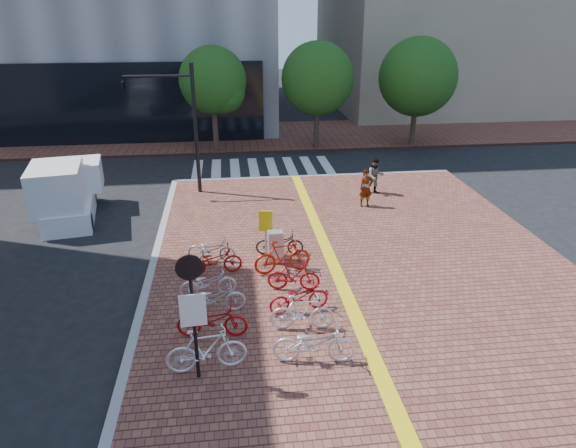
{
  "coord_description": "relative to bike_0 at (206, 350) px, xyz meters",
  "views": [
    {
      "loc": [
        -1.31,
        -12.57,
        8.14
      ],
      "look_at": [
        0.58,
        3.25,
        1.3
      ],
      "focal_mm": 32.0,
      "sensor_mm": 36.0,
      "label": 1
    }
  ],
  "objects": [
    {
      "name": "bike_0",
      "position": [
        0.0,
        0.0,
        0.0
      ],
      "size": [
        1.95,
        0.71,
        1.15
      ],
      "primitive_type": "imported",
      "rotation": [
        0.0,
        0.0,
        1.66
      ],
      "color": "white",
      "rests_on": "sidewalk"
    },
    {
      "name": "bike_5",
      "position": [
        0.01,
        5.68,
        -0.15
      ],
      "size": [
        1.7,
        0.88,
        0.85
      ],
      "primitive_type": "imported",
      "rotation": [
        0.0,
        0.0,
        1.37
      ],
      "color": "#B3B3B8",
      "rests_on": "sidewalk"
    },
    {
      "name": "yellow_sign",
      "position": [
        1.85,
        5.78,
        0.59
      ],
      "size": [
        0.46,
        0.13,
        1.69
      ],
      "color": "#B7B7BC",
      "rests_on": "sidewalk"
    },
    {
      "name": "bike_7",
      "position": [
        2.47,
        1.39,
        -0.06
      ],
      "size": [
        1.76,
        0.64,
        1.03
      ],
      "primitive_type": "imported",
      "rotation": [
        0.0,
        0.0,
        1.48
      ],
      "color": "silver",
      "rests_on": "sidewalk"
    },
    {
      "name": "far_sidewalk",
      "position": [
        2.04,
        23.58,
        -0.65
      ],
      "size": [
        70.0,
        8.0,
        0.15
      ],
      "primitive_type": "cube",
      "color": "brown",
      "rests_on": "ground"
    },
    {
      "name": "sidewalk",
      "position": [
        5.04,
        -2.42,
        -0.65
      ],
      "size": [
        14.0,
        34.0,
        0.15
      ],
      "primitive_type": "cube",
      "color": "brown",
      "rests_on": "ground"
    },
    {
      "name": "bike_10",
      "position": [
        2.29,
        4.62,
        -0.01
      ],
      "size": [
        1.94,
        0.86,
        1.13
      ],
      "primitive_type": "imported",
      "rotation": [
        0.0,
        0.0,
        1.75
      ],
      "color": "#AD1F0C",
      "rests_on": "sidewalk"
    },
    {
      "name": "ground",
      "position": [
        2.04,
        2.58,
        -0.72
      ],
      "size": [
        120.0,
        120.0,
        0.0
      ],
      "primitive_type": "plane",
      "color": "black",
      "rests_on": "ground"
    },
    {
      "name": "bike_9",
      "position": [
        2.5,
        3.44,
        -0.1
      ],
      "size": [
        1.64,
        0.71,
        0.95
      ],
      "primitive_type": "imported",
      "rotation": [
        0.0,
        0.0,
        1.4
      ],
      "color": "#A80C11",
      "rests_on": "sidewalk"
    },
    {
      "name": "utility_box",
      "position": [
        2.15,
        5.39,
        -0.03
      ],
      "size": [
        0.52,
        0.39,
        1.09
      ],
      "primitive_type": "cube",
      "rotation": [
        0.0,
        0.0,
        0.06
      ],
      "color": "silver",
      "rests_on": "sidewalk"
    },
    {
      "name": "tactile_strip",
      "position": [
        4.04,
        -2.42,
        -0.57
      ],
      "size": [
        0.4,
        34.0,
        0.01
      ],
      "primitive_type": "cube",
      "color": "yellow",
      "rests_on": "sidewalk"
    },
    {
      "name": "bike_8",
      "position": [
        2.5,
        2.26,
        -0.12
      ],
      "size": [
        1.81,
        0.91,
        0.91
      ],
      "primitive_type": "imported",
      "rotation": [
        0.0,
        0.0,
        1.76
      ],
      "color": "#A60B19",
      "rests_on": "sidewalk"
    },
    {
      "name": "street_trees",
      "position": [
        7.08,
        20.04,
        3.37
      ],
      "size": [
        16.2,
        4.6,
        6.35
      ],
      "color": "#38281E",
      "rests_on": "far_sidewalk"
    },
    {
      "name": "bike_1",
      "position": [
        0.11,
        1.36,
        -0.09
      ],
      "size": [
        1.9,
        0.82,
        0.97
      ],
      "primitive_type": "imported",
      "rotation": [
        0.0,
        0.0,
        1.47
      ],
      "color": "red",
      "rests_on": "sidewalk"
    },
    {
      "name": "kerb_north",
      "position": [
        5.04,
        14.58,
        -0.65
      ],
      "size": [
        14.0,
        0.25,
        0.15
      ],
      "primitive_type": "cube",
      "color": "gray",
      "rests_on": "ground"
    },
    {
      "name": "bike_6",
      "position": [
        2.55,
        0.02,
        -0.05
      ],
      "size": [
        2.07,
        0.94,
        1.05
      ],
      "primitive_type": "imported",
      "rotation": [
        0.0,
        0.0,
        1.45
      ],
      "color": "silver",
      "rests_on": "sidewalk"
    },
    {
      "name": "pedestrian_b",
      "position": [
        7.3,
        11.59,
        0.26
      ],
      "size": [
        0.82,
        0.65,
        1.66
      ],
      "primitive_type": "imported",
      "rotation": [
        0.0,
        0.0,
        0.02
      ],
      "color": "#4A4C5E",
      "rests_on": "sidewalk"
    },
    {
      "name": "notice_sign",
      "position": [
        -0.2,
        -0.25,
        1.44
      ],
      "size": [
        0.59,
        0.16,
        3.2
      ],
      "color": "black",
      "rests_on": "sidewalk"
    },
    {
      "name": "traffic_light_pole",
      "position": [
        -1.99,
        12.79,
        3.39
      ],
      "size": [
        3.08,
        1.19,
        5.74
      ],
      "color": "black",
      "rests_on": "sidewalk"
    },
    {
      "name": "bike_4",
      "position": [
        0.12,
        4.75,
        -0.11
      ],
      "size": [
        1.84,
        0.86,
        0.93
      ],
      "primitive_type": "imported",
      "rotation": [
        0.0,
        0.0,
        1.71
      ],
      "color": "#AA110C",
      "rests_on": "sidewalk"
    },
    {
      "name": "bike_3",
      "position": [
        -0.05,
        3.39,
        -0.13
      ],
      "size": [
        1.74,
        0.79,
        0.88
      ],
      "primitive_type": "imported",
      "rotation": [
        0.0,
        0.0,
        1.7
      ],
      "color": "silver",
      "rests_on": "sidewalk"
    },
    {
      "name": "bike_2",
      "position": [
        0.14,
        2.46,
        -0.11
      ],
      "size": [
        1.83,
        0.82,
        0.93
      ],
      "primitive_type": "imported",
      "rotation": [
        0.0,
        0.0,
        1.69
      ],
      "color": "silver",
      "rests_on": "sidewalk"
    },
    {
      "name": "crosswalk",
      "position": [
        2.54,
        16.58,
        -0.72
      ],
      "size": [
        7.5,
        4.0,
        0.01
      ],
      "color": "silver",
      "rests_on": "ground"
    },
    {
      "name": "box_truck",
      "position": [
        -5.81,
        10.47,
        0.43
      ],
      "size": [
        2.51,
        4.49,
        2.45
      ],
      "color": "silver",
      "rests_on": "ground"
    },
    {
      "name": "bike_11",
      "position": [
        2.33,
        5.89,
        -0.14
      ],
      "size": [
        1.69,
        0.75,
        0.86
      ],
      "primitive_type": "imported",
      "rotation": [
        0.0,
        0.0,
        1.46
      ],
      "color": "black",
      "rests_on": "sidewalk"
    },
    {
      "name": "pedestrian_a",
      "position": [
        6.46,
        10.07,
        0.24
      ],
      "size": [
        0.65,
        0.48,
        1.63
      ],
      "primitive_type": "imported",
      "rotation": [
        0.0,
        0.0,
        0.15
      ],
      "color": "gray",
      "rests_on": "sidewalk"
    }
  ]
}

